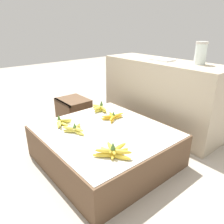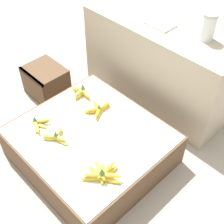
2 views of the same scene
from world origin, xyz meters
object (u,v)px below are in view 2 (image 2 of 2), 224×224
at_px(wooden_crate, 46,81).
at_px(banana_bunch_middle_midleft, 98,109).
at_px(banana_bunch_middle_left, 81,92).
at_px(foam_tray_white, 159,24).
at_px(banana_bunch_front_left, 38,124).
at_px(banana_bunch_front_right, 102,174).
at_px(banana_bunch_front_midleft, 56,136).
at_px(glass_jar, 208,26).

relative_size(wooden_crate, banana_bunch_middle_midleft, 1.68).
height_order(banana_bunch_middle_left, foam_tray_white, foam_tray_white).
bearing_deg(banana_bunch_front_left, banana_bunch_middle_left, 96.18).
bearing_deg(banana_bunch_front_right, banana_bunch_front_left, -176.75).
bearing_deg(banana_bunch_middle_left, wooden_crate, -178.17).
xyz_separation_m(wooden_crate, banana_bunch_front_right, (1.17, -0.39, 0.17)).
distance_m(banana_bunch_front_midleft, foam_tray_white, 1.14).
relative_size(banana_bunch_front_left, banana_bunch_front_right, 0.69).
xyz_separation_m(banana_bunch_front_midleft, banana_bunch_middle_midleft, (-0.00, 0.39, -0.00)).
bearing_deg(wooden_crate, banana_bunch_front_right, -18.21).
relative_size(wooden_crate, banana_bunch_middle_left, 1.72).
xyz_separation_m(banana_bunch_front_midleft, banana_bunch_front_right, (0.45, 0.02, 0.00)).
bearing_deg(banana_bunch_front_midleft, glass_jar, 73.77).
height_order(wooden_crate, banana_bunch_middle_midleft, banana_bunch_middle_midleft).
distance_m(wooden_crate, banana_bunch_front_right, 1.25).
distance_m(wooden_crate, banana_bunch_middle_midleft, 0.74).
distance_m(banana_bunch_front_left, foam_tray_white, 1.17).
xyz_separation_m(banana_bunch_front_left, banana_bunch_front_midleft, (0.19, 0.02, 0.00)).
bearing_deg(banana_bunch_middle_midleft, glass_jar, 65.96).
height_order(banana_bunch_middle_midleft, glass_jar, glass_jar).
height_order(banana_bunch_front_left, banana_bunch_front_midleft, same).
bearing_deg(glass_jar, banana_bunch_middle_left, -128.24).
distance_m(banana_bunch_front_midleft, glass_jar, 1.29).
bearing_deg(banana_bunch_middle_left, glass_jar, 51.76).
bearing_deg(banana_bunch_front_right, banana_bunch_middle_left, 149.39).
distance_m(banana_bunch_front_right, glass_jar, 1.24).
distance_m(wooden_crate, banana_bunch_front_midleft, 0.85).
relative_size(banana_bunch_front_left, glass_jar, 0.84).
distance_m(banana_bunch_front_midleft, banana_bunch_front_right, 0.45).
height_order(banana_bunch_front_left, banana_bunch_middle_left, banana_bunch_middle_left).
xyz_separation_m(banana_bunch_front_midleft, foam_tray_white, (-0.03, 1.06, 0.43)).
bearing_deg(banana_bunch_front_left, banana_bunch_front_midleft, 5.59).
bearing_deg(foam_tray_white, banana_bunch_middle_midleft, -87.82).
relative_size(banana_bunch_front_midleft, banana_bunch_middle_left, 0.91).
xyz_separation_m(banana_bunch_front_right, banana_bunch_middle_midleft, (-0.45, 0.37, -0.01)).
bearing_deg(glass_jar, foam_tray_white, -167.93).
xyz_separation_m(wooden_crate, glass_jar, (1.06, 0.73, 0.69)).
relative_size(banana_bunch_front_left, foam_tray_white, 0.74).
bearing_deg(wooden_crate, banana_bunch_middle_midleft, -1.28).
distance_m(banana_bunch_middle_left, banana_bunch_middle_midleft, 0.23).
height_order(banana_bunch_front_left, banana_bunch_front_right, banana_bunch_front_right).
bearing_deg(banana_bunch_front_right, wooden_crate, 161.79).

